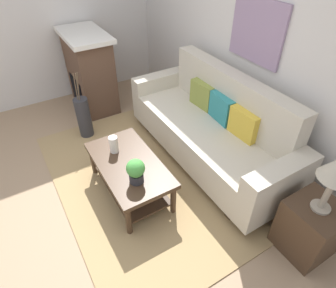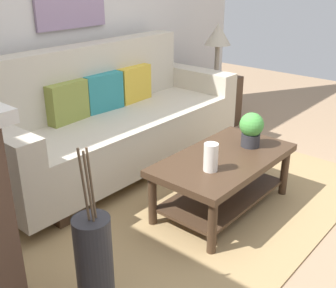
{
  "view_description": "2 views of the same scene",
  "coord_description": "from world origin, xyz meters",
  "px_view_note": "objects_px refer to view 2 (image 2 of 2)",
  "views": [
    {
      "loc": [
        2.21,
        -0.41,
        2.46
      ],
      "look_at": [
        0.19,
        0.81,
        0.56
      ],
      "focal_mm": 30.68,
      "sensor_mm": 36.0,
      "label": 1
    },
    {
      "loc": [
        -2.21,
        -1.08,
        1.68
      ],
      "look_at": [
        -0.02,
        0.79,
        0.45
      ],
      "focal_mm": 44.71,
      "sensor_mm": 36.0,
      "label": 2
    }
  ],
  "objects_px": {
    "couch": "(114,123)",
    "floor_vase": "(95,268)",
    "tabletop_vase": "(211,157)",
    "potted_plant_tabletop": "(251,128)",
    "throw_pillow_olive": "(67,102)",
    "table_lamp": "(218,37)",
    "throw_pillow_mustard": "(134,84)",
    "coffee_table": "(223,171)",
    "side_table": "(215,101)",
    "throw_pillow_teal": "(103,92)"
  },
  "relations": [
    {
      "from": "potted_plant_tabletop",
      "to": "table_lamp",
      "type": "xyz_separation_m",
      "value": [
        1.17,
        1.12,
        0.42
      ]
    },
    {
      "from": "throw_pillow_teal",
      "to": "table_lamp",
      "type": "height_order",
      "value": "table_lamp"
    },
    {
      "from": "coffee_table",
      "to": "side_table",
      "type": "xyz_separation_m",
      "value": [
        1.45,
        1.07,
        -0.03
      ]
    },
    {
      "from": "potted_plant_tabletop",
      "to": "side_table",
      "type": "relative_size",
      "value": 0.47
    },
    {
      "from": "throw_pillow_olive",
      "to": "coffee_table",
      "type": "xyz_separation_m",
      "value": [
        0.41,
        -1.24,
        -0.37
      ]
    },
    {
      "from": "coffee_table",
      "to": "potted_plant_tabletop",
      "type": "bearing_deg",
      "value": -8.54
    },
    {
      "from": "tabletop_vase",
      "to": "table_lamp",
      "type": "xyz_separation_m",
      "value": [
        1.7,
        1.13,
        0.47
      ]
    },
    {
      "from": "table_lamp",
      "to": "coffee_table",
      "type": "bearing_deg",
      "value": -143.55
    },
    {
      "from": "tabletop_vase",
      "to": "potted_plant_tabletop",
      "type": "distance_m",
      "value": 0.53
    },
    {
      "from": "potted_plant_tabletop",
      "to": "table_lamp",
      "type": "bearing_deg",
      "value": 43.65
    },
    {
      "from": "throw_pillow_olive",
      "to": "side_table",
      "type": "relative_size",
      "value": 0.64
    },
    {
      "from": "coffee_table",
      "to": "potted_plant_tabletop",
      "type": "height_order",
      "value": "potted_plant_tabletop"
    },
    {
      "from": "couch",
      "to": "throw_pillow_mustard",
      "type": "height_order",
      "value": "couch"
    },
    {
      "from": "throw_pillow_teal",
      "to": "floor_vase",
      "type": "height_order",
      "value": "throw_pillow_teal"
    },
    {
      "from": "side_table",
      "to": "table_lamp",
      "type": "relative_size",
      "value": 0.98
    },
    {
      "from": "throw_pillow_teal",
      "to": "side_table",
      "type": "relative_size",
      "value": 0.64
    },
    {
      "from": "tabletop_vase",
      "to": "floor_vase",
      "type": "height_order",
      "value": "tabletop_vase"
    },
    {
      "from": "throw_pillow_teal",
      "to": "potted_plant_tabletop",
      "type": "relative_size",
      "value": 1.37
    },
    {
      "from": "throw_pillow_mustard",
      "to": "coffee_table",
      "type": "distance_m",
      "value": 1.33
    },
    {
      "from": "tabletop_vase",
      "to": "floor_vase",
      "type": "bearing_deg",
      "value": -178.14
    },
    {
      "from": "potted_plant_tabletop",
      "to": "floor_vase",
      "type": "xyz_separation_m",
      "value": [
        -1.56,
        -0.04,
        -0.28
      ]
    },
    {
      "from": "throw_pillow_olive",
      "to": "floor_vase",
      "type": "relative_size",
      "value": 0.62
    },
    {
      "from": "couch",
      "to": "coffee_table",
      "type": "xyz_separation_m",
      "value": [
        0.03,
        -1.11,
        -0.12
      ]
    },
    {
      "from": "throw_pillow_olive",
      "to": "couch",
      "type": "bearing_deg",
      "value": -18.36
    },
    {
      "from": "couch",
      "to": "floor_vase",
      "type": "bearing_deg",
      "value": -136.17
    },
    {
      "from": "potted_plant_tabletop",
      "to": "throw_pillow_teal",
      "type": "bearing_deg",
      "value": 103.94
    },
    {
      "from": "throw_pillow_mustard",
      "to": "side_table",
      "type": "bearing_deg",
      "value": -8.26
    },
    {
      "from": "floor_vase",
      "to": "side_table",
      "type": "bearing_deg",
      "value": 22.97
    },
    {
      "from": "throw_pillow_mustard",
      "to": "throw_pillow_olive",
      "type": "bearing_deg",
      "value": 180.0
    },
    {
      "from": "throw_pillow_mustard",
      "to": "table_lamp",
      "type": "xyz_separation_m",
      "value": [
        1.11,
        -0.16,
        0.31
      ]
    },
    {
      "from": "throw_pillow_olive",
      "to": "table_lamp",
      "type": "distance_m",
      "value": 1.9
    },
    {
      "from": "throw_pillow_olive",
      "to": "side_table",
      "type": "xyz_separation_m",
      "value": [
        1.86,
        -0.16,
        -0.4
      ]
    },
    {
      "from": "potted_plant_tabletop",
      "to": "throw_pillow_mustard",
      "type": "bearing_deg",
      "value": 87.39
    },
    {
      "from": "throw_pillow_olive",
      "to": "potted_plant_tabletop",
      "type": "xyz_separation_m",
      "value": [
        0.69,
        -1.28,
        -0.11
      ]
    },
    {
      "from": "couch",
      "to": "coffee_table",
      "type": "distance_m",
      "value": 1.12
    },
    {
      "from": "table_lamp",
      "to": "throw_pillow_mustard",
      "type": "bearing_deg",
      "value": 171.74
    },
    {
      "from": "throw_pillow_mustard",
      "to": "table_lamp",
      "type": "height_order",
      "value": "table_lamp"
    },
    {
      "from": "potted_plant_tabletop",
      "to": "tabletop_vase",
      "type": "bearing_deg",
      "value": -179.11
    },
    {
      "from": "couch",
      "to": "side_table",
      "type": "bearing_deg",
      "value": -1.42
    },
    {
      "from": "throw_pillow_olive",
      "to": "tabletop_vase",
      "type": "relative_size",
      "value": 1.89
    },
    {
      "from": "throw_pillow_mustard",
      "to": "floor_vase",
      "type": "distance_m",
      "value": 2.13
    },
    {
      "from": "side_table",
      "to": "table_lamp",
      "type": "distance_m",
      "value": 0.71
    },
    {
      "from": "potted_plant_tabletop",
      "to": "couch",
      "type": "bearing_deg",
      "value": 105.37
    },
    {
      "from": "coffee_table",
      "to": "couch",
      "type": "bearing_deg",
      "value": 91.73
    },
    {
      "from": "throw_pillow_mustard",
      "to": "floor_vase",
      "type": "bearing_deg",
      "value": -140.84
    },
    {
      "from": "side_table",
      "to": "table_lamp",
      "type": "bearing_deg",
      "value": 45.0
    },
    {
      "from": "throw_pillow_teal",
      "to": "potted_plant_tabletop",
      "type": "height_order",
      "value": "throw_pillow_teal"
    },
    {
      "from": "side_table",
      "to": "potted_plant_tabletop",
      "type": "bearing_deg",
      "value": -136.35
    },
    {
      "from": "throw_pillow_mustard",
      "to": "tabletop_vase",
      "type": "bearing_deg",
      "value": -114.53
    },
    {
      "from": "table_lamp",
      "to": "potted_plant_tabletop",
      "type": "bearing_deg",
      "value": -136.35
    }
  ]
}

